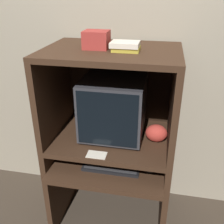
% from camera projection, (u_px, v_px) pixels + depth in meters
% --- Properties ---
extents(wall_back, '(6.00, 0.06, 2.60)m').
position_uv_depth(wall_back, '(121.00, 56.00, 2.06)').
color(wall_back, gray).
rests_on(wall_back, ground_plane).
extents(desk_base, '(0.89, 0.70, 0.62)m').
position_uv_depth(desk_base, '(111.00, 182.00, 2.08)').
color(desk_base, '#382316').
rests_on(desk_base, ground_plane).
extents(desk_monitor_shelf, '(0.89, 0.64, 0.17)m').
position_uv_depth(desk_monitor_shelf, '(112.00, 140.00, 1.97)').
color(desk_monitor_shelf, '#382316').
rests_on(desk_monitor_shelf, desk_base).
extents(hutch_upper, '(0.89, 0.64, 0.64)m').
position_uv_depth(hutch_upper, '(113.00, 81.00, 1.80)').
color(hutch_upper, '#382316').
rests_on(hutch_upper, desk_monitor_shelf).
extents(crt_monitor, '(0.44, 0.46, 0.43)m').
position_uv_depth(crt_monitor, '(114.00, 106.00, 1.89)').
color(crt_monitor, '#333338').
rests_on(crt_monitor, desk_monitor_shelf).
extents(keyboard, '(0.40, 0.15, 0.03)m').
position_uv_depth(keyboard, '(111.00, 167.00, 1.87)').
color(keyboard, black).
rests_on(keyboard, desk_base).
extents(mouse, '(0.07, 0.04, 0.03)m').
position_uv_depth(mouse, '(150.00, 170.00, 1.83)').
color(mouse, black).
rests_on(mouse, desk_base).
extents(snack_bag, '(0.15, 0.12, 0.13)m').
position_uv_depth(snack_bag, '(156.00, 133.00, 1.86)').
color(snack_bag, '#BC382D').
rests_on(snack_bag, desk_monitor_shelf).
extents(book_stack, '(0.18, 0.14, 0.06)m').
position_uv_depth(book_stack, '(126.00, 46.00, 1.60)').
color(book_stack, gold).
rests_on(book_stack, hutch_upper).
extents(paper_card, '(0.13, 0.08, 0.00)m').
position_uv_depth(paper_card, '(97.00, 155.00, 1.73)').
color(paper_card, beige).
rests_on(paper_card, desk_monitor_shelf).
extents(storage_box, '(0.16, 0.13, 0.11)m').
position_uv_depth(storage_box, '(96.00, 40.00, 1.65)').
color(storage_box, maroon).
rests_on(storage_box, hutch_upper).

